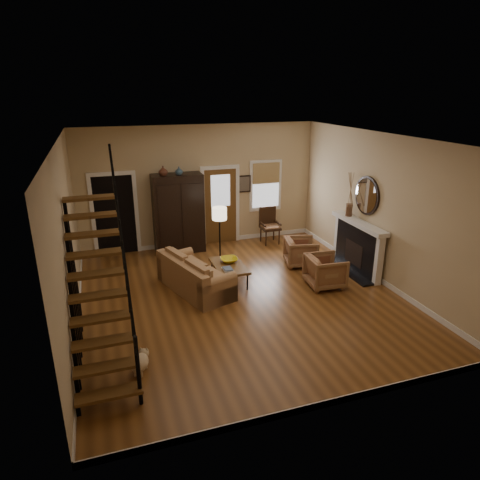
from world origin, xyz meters
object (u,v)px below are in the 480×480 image
object	(u,v)px
armchair_right	(301,252)
floor_lamp	(220,238)
coffee_table	(229,273)
armoire	(178,214)
sofa	(195,275)
armchair_left	(325,271)
side_chair	(270,226)

from	to	relation	value
armchair_right	floor_lamp	xyz separation A→B (m)	(-1.95, 0.46, 0.42)
coffee_table	floor_lamp	size ratio (longest dim) A/B	0.74
armoire	sofa	size ratio (longest dim) A/B	1.07
sofa	armchair_left	distance (m)	2.87
armoire	side_chair	bearing A→B (deg)	-4.48
sofa	armchair_right	distance (m)	2.86
coffee_table	armchair_right	distance (m)	2.04
sofa	coffee_table	distance (m)	0.84
sofa	floor_lamp	distance (m)	1.38
armoire	side_chair	world-z (taller)	armoire
sofa	side_chair	world-z (taller)	side_chair
armoire	sofa	xyz separation A→B (m)	(-0.14, -2.48, -0.68)
armchair_left	armchair_right	world-z (taller)	armchair_left
armchair_left	floor_lamp	bearing A→B (deg)	52.84
armoire	coffee_table	bearing A→B (deg)	-73.96
armchair_right	side_chair	xyz separation A→B (m)	(-0.12, 1.74, 0.16)
armchair_left	sofa	bearing A→B (deg)	80.10
armoire	sofa	bearing A→B (deg)	-93.16
side_chair	coffee_table	bearing A→B (deg)	-131.20
side_chair	floor_lamp	bearing A→B (deg)	-145.21
coffee_table	armoire	bearing A→B (deg)	106.04
armchair_right	armchair_left	bearing A→B (deg)	-167.26
floor_lamp	side_chair	bearing A→B (deg)	34.79
armoire	sofa	world-z (taller)	armoire
coffee_table	armchair_left	world-z (taller)	armchair_left
coffee_table	armchair_right	bearing A→B (deg)	11.48
armchair_right	sofa	bearing A→B (deg)	114.66
sofa	floor_lamp	xyz separation A→B (m)	(0.85, 1.01, 0.40)
armoire	armchair_right	distance (m)	3.37
sofa	armchair_right	size ratio (longest dim) A/B	2.59
coffee_table	floor_lamp	xyz separation A→B (m)	(0.04, 0.87, 0.55)
floor_lamp	sofa	bearing A→B (deg)	-130.19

